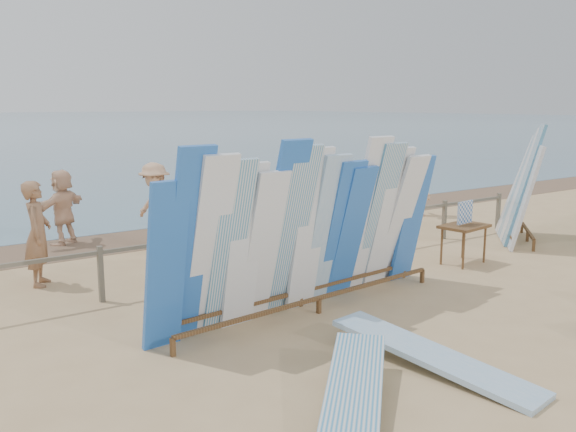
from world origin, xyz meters
TOP-DOWN VIEW (x-y plane):
  - ground at (0.00, 0.00)m, footprint 160.00×160.00m
  - wet_sand_strip at (0.00, 7.20)m, footprint 40.00×2.60m
  - fence at (0.00, 3.00)m, footprint 12.08×0.08m
  - main_surfboard_rack at (-1.56, 0.81)m, footprint 5.33×1.17m
  - side_surfboard_rack at (5.19, 1.87)m, footprint 2.18×2.02m
  - vendor_table at (2.56, 1.28)m, footprint 1.01×0.77m
  - flat_board_a at (-1.60, -1.69)m, footprint 0.95×2.75m
  - flat_board_e at (-3.21, -2.09)m, footprint 2.30×2.29m
  - beach_chair_left at (1.26, 3.82)m, footprint 0.75×0.75m
  - beach_chair_right at (1.72, 3.66)m, footprint 0.59×0.61m
  - stroller at (1.53, 3.90)m, footprint 0.67×0.87m
  - beachgoer_6 at (1.67, 4.22)m, footprint 0.80×0.38m
  - beachgoer_1 at (-4.56, 4.51)m, footprint 0.60×0.75m
  - beachgoer_3 at (-1.79, 6.06)m, footprint 0.61×1.24m
  - beachgoer_9 at (5.85, 5.40)m, footprint 0.91×1.12m
  - beachgoer_5 at (2.32, 5.38)m, footprint 1.29×1.43m
  - beachgoer_4 at (0.16, 5.28)m, footprint 0.73×1.14m
  - beachgoer_11 at (-3.36, 7.50)m, footprint 1.57×1.29m
  - beachgoer_2 at (-1.05, 3.60)m, footprint 0.87×0.96m

SIDE VIEW (x-z plane):
  - ground at x=0.00m, z-range 0.00..0.00m
  - wet_sand_strip at x=0.00m, z-range -0.01..0.01m
  - flat_board_a at x=-1.60m, z-range -0.15..0.15m
  - flat_board_e at x=-3.21m, z-range -0.20..0.20m
  - beach_chair_left at x=1.26m, z-range -0.18..0.67m
  - beach_chair_right at x=1.72m, z-range -0.18..0.68m
  - vendor_table at x=2.56m, z-range -0.21..1.03m
  - stroller at x=1.53m, z-range -0.11..0.98m
  - fence at x=0.00m, z-range 0.18..1.08m
  - beachgoer_5 at x=2.32m, z-range 0.00..1.58m
  - beachgoer_9 at x=5.85m, z-range 0.00..1.62m
  - beachgoer_6 at x=1.67m, z-range 0.00..1.63m
  - beachgoer_11 at x=-3.36m, z-range 0.00..1.67m
  - beachgoer_4 at x=0.16m, z-range 0.00..1.80m
  - beachgoer_2 at x=-1.05m, z-range 0.00..1.81m
  - beachgoer_1 at x=-4.56m, z-range 0.00..1.81m
  - beachgoer_3 at x=-1.79m, z-range 0.00..1.85m
  - main_surfboard_rack at x=-1.56m, z-range -0.13..2.49m
  - side_surfboard_rack at x=5.19m, z-range -0.13..2.54m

